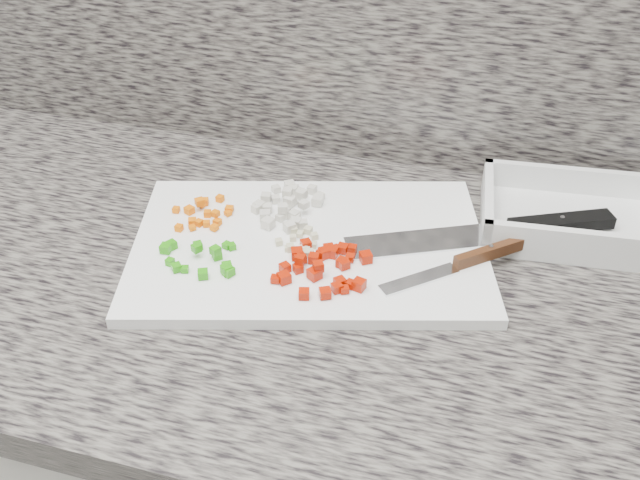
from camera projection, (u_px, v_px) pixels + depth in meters
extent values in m
cube|color=#68635B|center=(262.00, 273.00, 0.90)|extent=(3.96, 0.64, 0.04)
cube|color=white|center=(309.00, 246.00, 0.90)|extent=(0.50, 0.40, 0.01)
cube|color=orange|center=(176.00, 210.00, 0.95)|extent=(0.01, 0.01, 0.01)
cube|color=orange|center=(192.00, 221.00, 0.92)|extent=(0.01, 0.01, 0.01)
cube|color=orange|center=(205.00, 202.00, 0.96)|extent=(0.01, 0.01, 0.01)
cube|color=orange|center=(202.00, 204.00, 0.96)|extent=(0.01, 0.01, 0.01)
cube|color=orange|center=(229.00, 209.00, 0.95)|extent=(0.01, 0.01, 0.01)
cube|color=orange|center=(179.00, 228.00, 0.91)|extent=(0.01, 0.01, 0.01)
cube|color=orange|center=(207.00, 224.00, 0.92)|extent=(0.01, 0.01, 0.01)
cube|color=orange|center=(214.00, 227.00, 0.91)|extent=(0.01, 0.01, 0.01)
cube|color=orange|center=(220.00, 198.00, 0.97)|extent=(0.01, 0.01, 0.01)
cube|color=orange|center=(208.00, 214.00, 0.94)|extent=(0.01, 0.01, 0.01)
cube|color=orange|center=(217.00, 222.00, 0.92)|extent=(0.01, 0.01, 0.01)
cube|color=orange|center=(199.00, 223.00, 0.92)|extent=(0.01, 0.01, 0.01)
cube|color=orange|center=(189.00, 210.00, 0.94)|extent=(0.01, 0.01, 0.01)
cube|color=orange|center=(215.00, 214.00, 0.92)|extent=(0.01, 0.01, 0.01)
cube|color=orange|center=(200.00, 202.00, 0.95)|extent=(0.02, 0.02, 0.01)
cube|color=orange|center=(192.00, 228.00, 0.91)|extent=(0.01, 0.01, 0.01)
cube|color=orange|center=(228.00, 213.00, 0.94)|extent=(0.01, 0.01, 0.01)
cube|color=beige|center=(287.00, 192.00, 0.96)|extent=(0.01, 0.01, 0.01)
cube|color=beige|center=(276.00, 199.00, 0.97)|extent=(0.01, 0.01, 0.01)
cube|color=beige|center=(294.00, 215.00, 0.93)|extent=(0.02, 0.02, 0.01)
cube|color=beige|center=(257.00, 209.00, 0.95)|extent=(0.02, 0.02, 0.01)
cube|color=beige|center=(290.00, 186.00, 0.99)|extent=(0.02, 0.02, 0.01)
cube|color=beige|center=(259.00, 206.00, 0.95)|extent=(0.02, 0.02, 0.01)
cube|color=beige|center=(284.00, 209.00, 0.95)|extent=(0.01, 0.01, 0.01)
cube|color=beige|center=(296.00, 217.00, 0.93)|extent=(0.01, 0.01, 0.01)
cube|color=beige|center=(268.00, 223.00, 0.92)|extent=(0.02, 0.02, 0.01)
cube|color=beige|center=(301.00, 194.00, 0.96)|extent=(0.02, 0.02, 0.01)
cube|color=beige|center=(312.00, 190.00, 0.98)|extent=(0.01, 0.01, 0.01)
cube|color=beige|center=(296.00, 222.00, 0.92)|extent=(0.01, 0.01, 0.01)
cube|color=beige|center=(283.00, 208.00, 0.93)|extent=(0.01, 0.01, 0.01)
cube|color=beige|center=(280.00, 217.00, 0.93)|extent=(0.01, 0.01, 0.01)
cube|color=beige|center=(265.00, 215.00, 0.93)|extent=(0.02, 0.02, 0.01)
cube|color=beige|center=(304.00, 204.00, 0.94)|extent=(0.02, 0.02, 0.01)
cube|color=beige|center=(293.00, 189.00, 0.98)|extent=(0.01, 0.01, 0.01)
cube|color=beige|center=(317.00, 201.00, 0.96)|extent=(0.01, 0.01, 0.01)
cube|color=beige|center=(320.00, 196.00, 0.97)|extent=(0.01, 0.01, 0.01)
cube|color=beige|center=(266.00, 198.00, 0.97)|extent=(0.01, 0.01, 0.01)
cube|color=beige|center=(290.00, 201.00, 0.96)|extent=(0.02, 0.02, 0.01)
cube|color=beige|center=(267.00, 208.00, 0.95)|extent=(0.02, 0.02, 0.01)
cube|color=beige|center=(303.00, 224.00, 0.92)|extent=(0.01, 0.01, 0.01)
cube|color=beige|center=(285.00, 213.00, 0.94)|extent=(0.01, 0.01, 0.01)
cube|color=beige|center=(276.00, 189.00, 0.99)|extent=(0.01, 0.01, 0.01)
cube|color=beige|center=(296.00, 190.00, 0.98)|extent=(0.01, 0.01, 0.01)
cube|color=beige|center=(289.00, 227.00, 0.91)|extent=(0.02, 0.02, 0.01)
cube|color=#27960D|center=(225.00, 268.00, 0.84)|extent=(0.01, 0.01, 0.01)
cube|color=#27960D|center=(227.00, 267.00, 0.84)|extent=(0.02, 0.02, 0.01)
cube|color=#27960D|center=(232.00, 246.00, 0.88)|extent=(0.01, 0.01, 0.01)
cube|color=#27960D|center=(228.00, 271.00, 0.84)|extent=(0.02, 0.02, 0.01)
cube|color=#27960D|center=(227.00, 270.00, 0.84)|extent=(0.02, 0.02, 0.01)
cube|color=#27960D|center=(227.00, 245.00, 0.88)|extent=(0.01, 0.01, 0.01)
cube|color=#27960D|center=(185.00, 269.00, 0.84)|extent=(0.01, 0.01, 0.01)
cube|color=#27960D|center=(203.00, 274.00, 0.83)|extent=(0.02, 0.02, 0.01)
cube|color=#27960D|center=(176.00, 267.00, 0.84)|extent=(0.02, 0.02, 0.01)
cube|color=#27960D|center=(166.00, 248.00, 0.87)|extent=(0.01, 0.01, 0.01)
cube|color=#27960D|center=(198.00, 246.00, 0.88)|extent=(0.01, 0.01, 0.01)
cube|color=#27960D|center=(217.00, 255.00, 0.86)|extent=(0.02, 0.02, 0.01)
cube|color=#27960D|center=(196.00, 248.00, 0.86)|extent=(0.01, 0.01, 0.01)
cube|color=#27960D|center=(215.00, 251.00, 0.86)|extent=(0.01, 0.01, 0.01)
cube|color=#27960D|center=(172.00, 245.00, 0.88)|extent=(0.02, 0.02, 0.01)
cube|color=#27960D|center=(170.00, 262.00, 0.85)|extent=(0.01, 0.01, 0.01)
cube|color=#A81702|center=(335.00, 250.00, 0.87)|extent=(0.01, 0.01, 0.01)
cube|color=#A81702|center=(318.00, 267.00, 0.83)|extent=(0.02, 0.02, 0.01)
cube|color=#A81702|center=(344.00, 289.00, 0.81)|extent=(0.01, 0.01, 0.01)
cube|color=#A81702|center=(366.00, 257.00, 0.86)|extent=(0.02, 0.02, 0.01)
cube|color=#A81702|center=(284.00, 278.00, 0.82)|extent=(0.02, 0.02, 0.01)
cube|color=#A81702|center=(352.00, 248.00, 0.87)|extent=(0.01, 0.01, 0.01)
cube|color=#A81702|center=(359.00, 285.00, 0.81)|extent=(0.02, 0.02, 0.01)
cube|color=#A81702|center=(322.00, 254.00, 0.86)|extent=(0.02, 0.02, 0.01)
cube|color=#A81702|center=(314.00, 258.00, 0.86)|extent=(0.01, 0.01, 0.01)
cube|color=#A81702|center=(350.00, 284.00, 0.82)|extent=(0.01, 0.01, 0.01)
cube|color=#A81702|center=(300.00, 260.00, 0.84)|extent=(0.01, 0.01, 0.01)
cube|color=#A81702|center=(332.00, 252.00, 0.87)|extent=(0.01, 0.01, 0.01)
cube|color=#A81702|center=(350.00, 258.00, 0.86)|extent=(0.01, 0.01, 0.01)
cube|color=#A81702|center=(306.00, 244.00, 0.88)|extent=(0.02, 0.02, 0.01)
cube|color=#A81702|center=(297.00, 254.00, 0.86)|extent=(0.02, 0.02, 0.01)
cube|color=#A81702|center=(285.00, 268.00, 0.84)|extent=(0.02, 0.02, 0.01)
cube|color=#A81702|center=(344.00, 264.00, 0.85)|extent=(0.02, 0.02, 0.01)
cube|color=#A81702|center=(325.00, 293.00, 0.80)|extent=(0.02, 0.02, 0.01)
cube|color=#A81702|center=(343.00, 248.00, 0.87)|extent=(0.01, 0.01, 0.01)
cube|color=#A81702|center=(315.00, 274.00, 0.83)|extent=(0.02, 0.02, 0.01)
cube|color=#A81702|center=(342.00, 262.00, 0.85)|extent=(0.01, 0.01, 0.01)
cube|color=#A81702|center=(304.00, 294.00, 0.80)|extent=(0.01, 0.01, 0.01)
cube|color=#A81702|center=(329.00, 249.00, 0.87)|extent=(0.02, 0.02, 0.01)
cube|color=#A81702|center=(337.00, 288.00, 0.81)|extent=(0.02, 0.02, 0.01)
cube|color=#A81702|center=(298.00, 268.00, 0.84)|extent=(0.01, 0.01, 0.01)
cube|color=#A81702|center=(275.00, 279.00, 0.83)|extent=(0.01, 0.01, 0.01)
cube|color=#A81702|center=(325.00, 253.00, 0.86)|extent=(0.02, 0.02, 0.01)
cube|color=#A81702|center=(340.00, 282.00, 0.82)|extent=(0.02, 0.02, 0.01)
cube|color=#A81702|center=(300.00, 258.00, 0.86)|extent=(0.02, 0.02, 0.01)
cube|color=beige|center=(309.00, 253.00, 0.87)|extent=(0.01, 0.01, 0.01)
cube|color=beige|center=(306.00, 250.00, 0.87)|extent=(0.01, 0.01, 0.01)
cube|color=beige|center=(308.00, 230.00, 0.91)|extent=(0.01, 0.01, 0.01)
cube|color=beige|center=(303.00, 249.00, 0.88)|extent=(0.01, 0.01, 0.01)
cube|color=beige|center=(306.00, 253.00, 0.87)|extent=(0.01, 0.01, 0.01)
cube|color=beige|center=(290.00, 248.00, 0.88)|extent=(0.01, 0.01, 0.01)
cube|color=beige|center=(310.00, 252.00, 0.87)|extent=(0.01, 0.01, 0.01)
cube|color=beige|center=(293.00, 238.00, 0.89)|extent=(0.01, 0.01, 0.01)
cube|color=beige|center=(294.00, 230.00, 0.91)|extent=(0.01, 0.01, 0.01)
cube|color=beige|center=(314.00, 236.00, 0.90)|extent=(0.01, 0.01, 0.01)
cube|color=beige|center=(279.00, 242.00, 0.89)|extent=(0.01, 0.01, 0.01)
cube|color=beige|center=(313.00, 245.00, 0.88)|extent=(0.01, 0.01, 0.01)
cube|color=beige|center=(300.00, 234.00, 0.90)|extent=(0.01, 0.01, 0.01)
cube|color=beige|center=(301.00, 233.00, 0.90)|extent=(0.01, 0.01, 0.01)
cube|color=beige|center=(287.00, 249.00, 0.88)|extent=(0.01, 0.01, 0.01)
cube|color=silver|center=(429.00, 241.00, 0.89)|extent=(0.21, 0.13, 0.00)
cube|color=black|center=(561.00, 223.00, 0.91)|extent=(0.14, 0.08, 0.02)
cylinder|color=silver|center=(562.00, 218.00, 0.91)|extent=(0.01, 0.01, 0.00)
cube|color=silver|center=(419.00, 279.00, 0.83)|extent=(0.09, 0.08, 0.00)
cube|color=#4B2912|center=(490.00, 252.00, 0.86)|extent=(0.08, 0.08, 0.02)
cylinder|color=silver|center=(491.00, 247.00, 0.86)|extent=(0.01, 0.01, 0.00)
cube|color=silver|center=(569.00, 225.00, 0.94)|extent=(0.24, 0.19, 0.01)
cube|color=silver|center=(568.00, 180.00, 0.99)|extent=(0.23, 0.03, 0.04)
cube|color=silver|center=(579.00, 244.00, 0.87)|extent=(0.23, 0.03, 0.04)
cube|color=silver|center=(487.00, 201.00, 0.94)|extent=(0.03, 0.17, 0.04)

